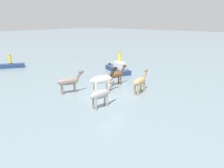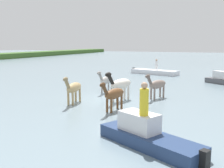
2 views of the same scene
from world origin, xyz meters
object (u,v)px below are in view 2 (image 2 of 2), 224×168
horse_rear_stallion (114,94)px  boat_launch_far (147,138)px  horse_pinto_flank (73,88)px  boat_skiff_near (224,81)px  boat_dinghy_port (154,73)px  person_boatman_standing (156,64)px  horse_mid_herd (106,80)px  horse_lead (120,84)px  horse_gray_outer (157,85)px  person_watcher_seated (144,100)px

horse_rear_stallion → boat_launch_far: 5.23m
horse_pinto_flank → boat_skiff_near: (11.93, -8.51, -0.68)m
boat_dinghy_port → person_boatman_standing: person_boatman_standing is taller
horse_mid_herd → boat_dinghy_port: size_ratio=0.37×
horse_lead → boat_dinghy_port: (15.27, 1.55, -0.90)m
horse_gray_outer → horse_rear_stallion: bearing=3.3°
person_watcher_seated → boat_launch_far: bearing=-48.4°
horse_pinto_flank → person_boatman_standing: (17.09, -1.05, 0.19)m
boat_skiff_near → person_boatman_standing: size_ratio=2.93×
horse_gray_outer → horse_pinto_flank: (-3.44, 4.36, 0.03)m
horse_rear_stallion → person_watcher_seated: 5.26m
horse_pinto_flank → person_boatman_standing: person_boatman_standing is taller
horse_pinto_flank → boat_dinghy_port: horse_pinto_flank is taller
boat_skiff_near → person_boatman_standing: 9.11m
horse_lead → horse_mid_herd: 3.20m
horse_lead → person_watcher_seated: (-6.75, -3.51, 0.64)m
horse_lead → horse_pinto_flank: size_ratio=1.10×
boat_skiff_near → horse_gray_outer: bearing=98.3°
horse_gray_outer → boat_dinghy_port: size_ratio=0.37×
boat_skiff_near → person_boatman_standing: (5.16, 7.46, 0.87)m
person_boatman_standing → horse_gray_outer: bearing=-166.4°
boat_launch_far → person_watcher_seated: bearing=67.8°
horse_rear_stallion → boat_dinghy_port: 17.86m
boat_launch_far → boat_skiff_near: bearing=-72.3°
horse_lead → boat_skiff_near: size_ratio=0.73×
horse_pinto_flank → boat_skiff_near: 14.67m
horse_lead → horse_rear_stallion: (-2.45, -0.57, -0.15)m
horse_pinto_flank → boat_launch_far: bearing=44.4°
horse_mid_herd → boat_skiff_near: horse_mid_herd is taller
horse_mid_herd → boat_skiff_near: 11.28m
horse_lead → boat_launch_far: size_ratio=0.60×
horse_lead → boat_dinghy_port: size_ratio=0.43×
horse_gray_outer → horse_rear_stallion: horse_gray_outer is taller
horse_mid_herd → person_watcher_seated: 10.78m
horse_gray_outer → boat_launch_far: bearing=33.4°
horse_lead → horse_pinto_flank: 2.96m
boat_dinghy_port → horse_lead: bearing=-69.3°
horse_lead → horse_gray_outer: horse_lead is taller
horse_lead → boat_launch_far: bearing=45.1°
horse_lead → boat_skiff_near: horse_lead is taller
horse_lead → horse_mid_herd: (2.44, 2.07, -0.16)m
person_boatman_standing → boat_launch_far: bearing=-167.3°
horse_gray_outer → boat_skiff_near: (8.49, -4.15, -0.65)m
horse_gray_outer → person_boatman_standing: bearing=-144.2°
horse_pinto_flank → boat_dinghy_port: size_ratio=0.39×
horse_pinto_flank → person_watcher_seated: 7.74m
boat_launch_far → boat_dinghy_port: (21.92, 5.18, -0.12)m
boat_dinghy_port → person_watcher_seated: (-22.02, -5.07, 1.54)m
horse_rear_stallion → person_boatman_standing: size_ratio=1.85×
horse_gray_outer → horse_mid_herd: horse_gray_outer is taller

